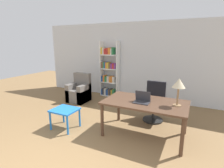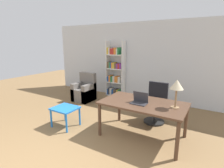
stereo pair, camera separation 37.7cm
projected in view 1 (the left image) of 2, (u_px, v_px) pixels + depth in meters
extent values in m
cube|color=silver|center=(141.00, 62.00, 6.12)|extent=(8.00, 0.06, 2.70)
cube|color=#4C3323|center=(145.00, 102.00, 3.72)|extent=(1.74, 1.00, 0.04)
cylinder|color=#4C3323|center=(102.00, 120.00, 3.77)|extent=(0.07, 0.07, 0.74)
cylinder|color=#4C3323|center=(182.00, 137.00, 3.08)|extent=(0.07, 0.07, 0.74)
cylinder|color=#4C3323|center=(119.00, 107.00, 4.54)|extent=(0.07, 0.07, 0.74)
cylinder|color=#4C3323|center=(186.00, 118.00, 3.85)|extent=(0.07, 0.07, 0.74)
cube|color=#2D2D33|center=(141.00, 102.00, 3.63)|extent=(0.32, 0.22, 0.02)
cube|color=#2D2D33|center=(143.00, 96.00, 3.68)|extent=(0.32, 0.06, 0.22)
cube|color=navy|center=(143.00, 96.00, 3.69)|extent=(0.29, 0.04, 0.19)
cylinder|color=olive|center=(177.00, 105.00, 3.47)|extent=(0.16, 0.16, 0.01)
cylinder|color=olive|center=(178.00, 96.00, 3.43)|extent=(0.04, 0.04, 0.36)
cone|color=#C6B793|center=(179.00, 83.00, 3.37)|extent=(0.25, 0.25, 0.18)
cylinder|color=black|center=(153.00, 120.00, 4.60)|extent=(0.52, 0.52, 0.04)
cylinder|color=#262626|center=(153.00, 113.00, 4.55)|extent=(0.06, 0.06, 0.33)
cube|color=black|center=(153.00, 105.00, 4.51)|extent=(0.51, 0.51, 0.10)
cube|color=black|center=(156.00, 91.00, 4.62)|extent=(0.49, 0.08, 0.55)
cube|color=blue|center=(65.00, 110.00, 4.09)|extent=(0.58, 0.52, 0.04)
cylinder|color=blue|center=(50.00, 121.00, 4.06)|extent=(0.04, 0.04, 0.44)
cylinder|color=blue|center=(68.00, 125.00, 3.85)|extent=(0.04, 0.04, 0.44)
cylinder|color=blue|center=(63.00, 114.00, 4.45)|extent=(0.04, 0.04, 0.44)
cylinder|color=blue|center=(80.00, 118.00, 4.23)|extent=(0.04, 0.04, 0.44)
cube|color=#66605B|center=(79.00, 95.00, 6.07)|extent=(0.64, 0.66, 0.43)
cube|color=#66605B|center=(82.00, 80.00, 6.17)|extent=(0.64, 0.16, 0.53)
cube|color=#66605B|center=(73.00, 92.00, 6.15)|extent=(0.16, 0.66, 0.62)
cube|color=#66605B|center=(84.00, 94.00, 5.94)|extent=(0.16, 0.66, 0.62)
cube|color=white|center=(102.00, 69.00, 6.66)|extent=(0.04, 0.28, 2.06)
cube|color=white|center=(118.00, 70.00, 6.38)|extent=(0.04, 0.28, 2.06)
cube|color=white|center=(110.00, 95.00, 6.75)|extent=(0.67, 0.28, 0.04)
cube|color=#234C99|center=(103.00, 91.00, 6.85)|extent=(0.05, 0.24, 0.20)
cube|color=#333338|center=(104.00, 91.00, 6.82)|extent=(0.05, 0.24, 0.26)
cube|color=silver|center=(106.00, 91.00, 6.79)|extent=(0.08, 0.24, 0.25)
cube|color=#234C99|center=(108.00, 92.00, 6.75)|extent=(0.09, 0.24, 0.21)
cube|color=brown|center=(110.00, 92.00, 6.72)|extent=(0.06, 0.24, 0.23)
cube|color=#333338|center=(111.00, 92.00, 6.69)|extent=(0.04, 0.24, 0.24)
cube|color=gold|center=(113.00, 92.00, 6.67)|extent=(0.06, 0.24, 0.22)
cube|color=#2D7F47|center=(114.00, 92.00, 6.64)|extent=(0.09, 0.24, 0.23)
cube|color=white|center=(110.00, 82.00, 6.63)|extent=(0.67, 0.28, 0.04)
cube|color=#234C99|center=(103.00, 79.00, 6.73)|extent=(0.07, 0.24, 0.19)
cube|color=orange|center=(105.00, 78.00, 6.69)|extent=(0.07, 0.24, 0.24)
cube|color=#2D7F47|center=(107.00, 79.00, 6.66)|extent=(0.08, 0.24, 0.20)
cube|color=silver|center=(109.00, 79.00, 6.62)|extent=(0.08, 0.24, 0.23)
cube|color=orange|center=(111.00, 79.00, 6.58)|extent=(0.07, 0.24, 0.23)
cube|color=orange|center=(113.00, 79.00, 6.55)|extent=(0.06, 0.24, 0.23)
cube|color=silver|center=(115.00, 79.00, 6.52)|extent=(0.08, 0.24, 0.22)
cube|color=white|center=(110.00, 69.00, 6.52)|extent=(0.67, 0.28, 0.04)
cube|color=brown|center=(103.00, 65.00, 6.60)|extent=(0.09, 0.24, 0.23)
cube|color=#2D7F47|center=(105.00, 65.00, 6.57)|extent=(0.05, 0.24, 0.23)
cube|color=#234C99|center=(106.00, 65.00, 6.55)|extent=(0.04, 0.24, 0.23)
cube|color=orange|center=(107.00, 65.00, 6.53)|extent=(0.05, 0.24, 0.22)
cube|color=gold|center=(109.00, 65.00, 6.50)|extent=(0.08, 0.24, 0.22)
cube|color=brown|center=(111.00, 66.00, 6.47)|extent=(0.07, 0.24, 0.19)
cube|color=#7F338C|center=(112.00, 66.00, 6.44)|extent=(0.05, 0.24, 0.19)
cube|color=#B72D28|center=(114.00, 66.00, 6.41)|extent=(0.07, 0.24, 0.19)
cube|color=#7F338C|center=(116.00, 66.00, 6.38)|extent=(0.06, 0.24, 0.21)
cube|color=white|center=(110.00, 55.00, 6.40)|extent=(0.67, 0.28, 0.04)
cube|color=gold|center=(103.00, 51.00, 6.49)|extent=(0.07, 0.24, 0.25)
cube|color=silver|center=(104.00, 51.00, 6.46)|extent=(0.05, 0.24, 0.25)
cube|color=#B72D28|center=(106.00, 51.00, 6.43)|extent=(0.08, 0.24, 0.21)
cube|color=#B72D28|center=(108.00, 51.00, 6.39)|extent=(0.07, 0.24, 0.23)
cube|color=orange|center=(110.00, 51.00, 6.35)|extent=(0.09, 0.24, 0.24)
cube|color=silver|center=(112.00, 51.00, 6.33)|extent=(0.05, 0.24, 0.22)
cube|color=#2D7F47|center=(114.00, 51.00, 6.30)|extent=(0.05, 0.24, 0.25)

